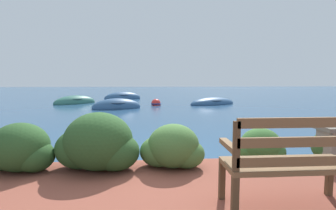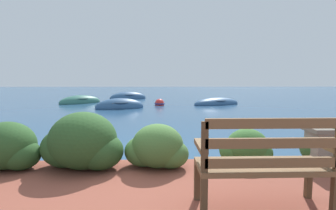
{
  "view_description": "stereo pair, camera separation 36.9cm",
  "coord_description": "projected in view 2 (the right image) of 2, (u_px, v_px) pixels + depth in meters",
  "views": [
    {
      "loc": [
        0.12,
        -3.97,
        1.49
      ],
      "look_at": [
        0.79,
        5.26,
        0.53
      ],
      "focal_mm": 28.0,
      "sensor_mm": 36.0,
      "label": 1
    },
    {
      "loc": [
        0.49,
        -3.99,
        1.49
      ],
      "look_at": [
        0.79,
        5.26,
        0.53
      ],
      "focal_mm": 28.0,
      "sensor_mm": 36.0,
      "label": 2
    }
  ],
  "objects": [
    {
      "name": "ground_plane",
      "position": [
        129.0,
        173.0,
        4.11
      ],
      "size": [
        80.0,
        80.0,
        0.0
      ],
      "color": "navy"
    },
    {
      "name": "park_bench",
      "position": [
        264.0,
        162.0,
        2.46
      ],
      "size": [
        1.26,
        0.48,
        0.93
      ],
      "rotation": [
        0.0,
        0.0,
        -0.12
      ],
      "color": "brown",
      "rests_on": "patio_terrace"
    },
    {
      "name": "hedge_clump_left",
      "position": [
        7.0,
        148.0,
        3.66
      ],
      "size": [
        0.98,
        0.71,
        0.67
      ],
      "color": "#284C23",
      "rests_on": "patio_terrace"
    },
    {
      "name": "hedge_clump_centre",
      "position": [
        82.0,
        144.0,
        3.67
      ],
      "size": [
        1.18,
        0.85,
        0.8
      ],
      "color": "#284C23",
      "rests_on": "patio_terrace"
    },
    {
      "name": "hedge_clump_right",
      "position": [
        157.0,
        148.0,
        3.72
      ],
      "size": [
        0.92,
        0.66,
        0.62
      ],
      "color": "#426B33",
      "rests_on": "patio_terrace"
    },
    {
      "name": "hedge_clump_far_right",
      "position": [
        246.0,
        148.0,
        3.89
      ],
      "size": [
        0.77,
        0.56,
        0.52
      ],
      "color": "#38662D",
      "rests_on": "patio_terrace"
    },
    {
      "name": "rowboat_nearest",
      "position": [
        120.0,
        107.0,
        12.83
      ],
      "size": [
        2.57,
        1.74,
        0.87
      ],
      "rotation": [
        0.0,
        0.0,
        3.46
      ],
      "color": "#2D517A",
      "rests_on": "ground_plane"
    },
    {
      "name": "rowboat_mid",
      "position": [
        217.0,
        104.0,
        14.63
      ],
      "size": [
        3.0,
        2.02,
        0.68
      ],
      "rotation": [
        0.0,
        0.0,
        0.38
      ],
      "color": "#2D517A",
      "rests_on": "ground_plane"
    },
    {
      "name": "rowboat_far",
      "position": [
        80.0,
        102.0,
        15.38
      ],
      "size": [
        2.51,
        2.31,
        0.82
      ],
      "rotation": [
        0.0,
        0.0,
        3.83
      ],
      "color": "#336B5B",
      "rests_on": "ground_plane"
    },
    {
      "name": "rowboat_outer",
      "position": [
        128.0,
        98.0,
        18.44
      ],
      "size": [
        2.79,
        1.95,
        0.89
      ],
      "rotation": [
        0.0,
        0.0,
        3.53
      ],
      "color": "#2D517A",
      "rests_on": "ground_plane"
    },
    {
      "name": "mooring_buoy",
      "position": [
        160.0,
        104.0,
        14.28
      ],
      "size": [
        0.57,
        0.57,
        0.51
      ],
      "color": "red",
      "rests_on": "ground_plane"
    }
  ]
}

